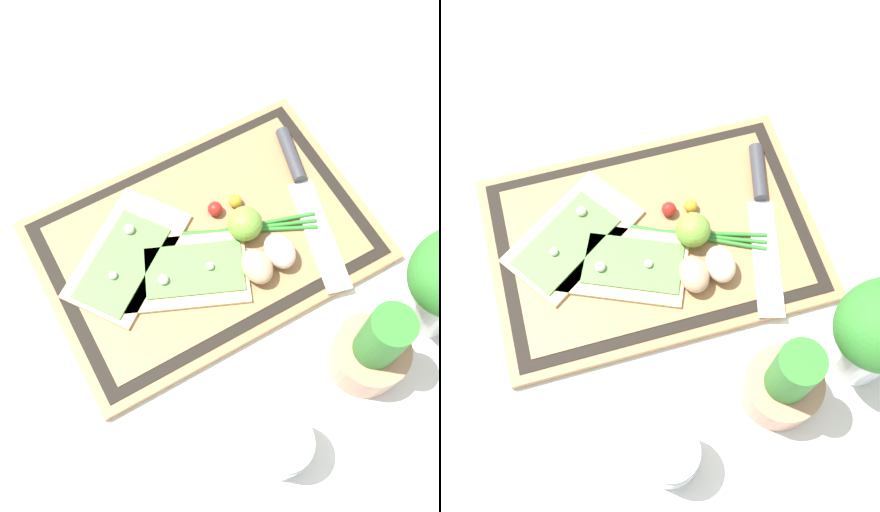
# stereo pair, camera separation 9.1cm
# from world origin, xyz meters

# --- Properties ---
(ground_plane) EXTENTS (6.00, 6.00, 0.00)m
(ground_plane) POSITION_xyz_m (0.00, 0.00, 0.00)
(ground_plane) COLOR silver
(cutting_board) EXTENTS (0.51, 0.35, 0.02)m
(cutting_board) POSITION_xyz_m (0.00, 0.00, 0.01)
(cutting_board) COLOR #997047
(cutting_board) RESTS_ON ground_plane
(pizza_slice_near) EXTENTS (0.24, 0.22, 0.02)m
(pizza_slice_near) POSITION_xyz_m (0.12, -0.03, 0.02)
(pizza_slice_near) COLOR #DBBC7F
(pizza_slice_near) RESTS_ON cutting_board
(pizza_slice_far) EXTENTS (0.22, 0.18, 0.02)m
(pizza_slice_far) POSITION_xyz_m (0.05, 0.04, 0.02)
(pizza_slice_far) COLOR #DBBC7F
(pizza_slice_far) RESTS_ON cutting_board
(knife) EXTENTS (0.10, 0.30, 0.02)m
(knife) POSITION_xyz_m (-0.18, -0.01, 0.03)
(knife) COLOR silver
(knife) RESTS_ON cutting_board
(egg_brown) EXTENTS (0.04, 0.06, 0.04)m
(egg_brown) POSITION_xyz_m (-0.04, 0.09, 0.04)
(egg_brown) COLOR tan
(egg_brown) RESTS_ON cutting_board
(egg_pink) EXTENTS (0.04, 0.06, 0.04)m
(egg_pink) POSITION_xyz_m (-0.08, 0.08, 0.04)
(egg_pink) COLOR beige
(egg_pink) RESTS_ON cutting_board
(lime) EXTENTS (0.05, 0.05, 0.05)m
(lime) POSITION_xyz_m (-0.06, 0.02, 0.05)
(lime) COLOR #70A838
(lime) RESTS_ON cutting_board
(cherry_tomato_red) EXTENTS (0.02, 0.02, 0.02)m
(cherry_tomato_red) POSITION_xyz_m (-0.04, -0.03, 0.03)
(cherry_tomato_red) COLOR red
(cherry_tomato_red) RESTS_ON cutting_board
(cherry_tomato_yellow) EXTENTS (0.02, 0.02, 0.02)m
(cherry_tomato_yellow) POSITION_xyz_m (-0.07, -0.03, 0.03)
(cherry_tomato_yellow) COLOR gold
(cherry_tomato_yellow) RESTS_ON cutting_board
(scallion_bunch) EXTENTS (0.31, 0.15, 0.01)m
(scallion_bunch) POSITION_xyz_m (-0.02, -0.00, 0.02)
(scallion_bunch) COLOR #2D7528
(scallion_bunch) RESTS_ON cutting_board
(herb_pot) EXTENTS (0.11, 0.11, 0.18)m
(herb_pot) POSITION_xyz_m (-0.11, 0.28, 0.06)
(herb_pot) COLOR #AD7A5B
(herb_pot) RESTS_ON ground_plane
(sauce_jar) EXTENTS (0.08, 0.08, 0.09)m
(sauce_jar) POSITION_xyz_m (0.07, 0.33, 0.04)
(sauce_jar) COLOR silver
(sauce_jar) RESTS_ON ground_plane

